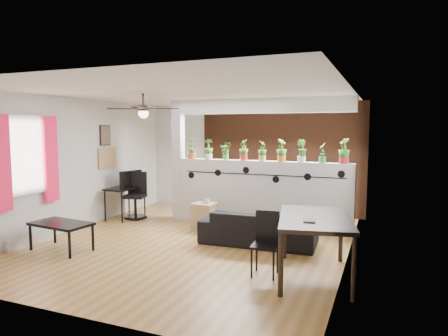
{
  "coord_description": "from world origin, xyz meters",
  "views": [
    {
      "loc": [
        3.08,
        -6.2,
        2.01
      ],
      "look_at": [
        0.33,
        0.6,
        1.27
      ],
      "focal_mm": 32.0,
      "sensor_mm": 36.0,
      "label": 1
    }
  ],
  "objects_px": {
    "sofa": "(258,228)",
    "folding_chair": "(266,237)",
    "potted_plant_4": "(262,150)",
    "dining_table": "(315,223)",
    "ceiling_fan": "(143,110)",
    "computer_desk": "(125,190)",
    "office_chair": "(136,198)",
    "potted_plant_6": "(302,150)",
    "potted_plant_7": "(322,152)",
    "potted_plant_3": "(244,149)",
    "cup": "(207,201)",
    "coffee_table": "(61,226)",
    "potted_plant_5": "(282,150)",
    "potted_plant_1": "(208,148)",
    "cube_shelf": "(204,216)",
    "potted_plant_2": "(226,150)",
    "potted_plant_0": "(192,147)",
    "potted_plant_8": "(344,150)"
  },
  "relations": [
    {
      "from": "dining_table",
      "to": "potted_plant_6",
      "type": "bearing_deg",
      "value": 105.45
    },
    {
      "from": "potted_plant_2",
      "to": "sofa",
      "type": "relative_size",
      "value": 0.19
    },
    {
      "from": "potted_plant_2",
      "to": "potted_plant_7",
      "type": "relative_size",
      "value": 0.96
    },
    {
      "from": "potted_plant_5",
      "to": "potted_plant_6",
      "type": "relative_size",
      "value": 1.0
    },
    {
      "from": "potted_plant_2",
      "to": "potted_plant_4",
      "type": "distance_m",
      "value": 0.79
    },
    {
      "from": "potted_plant_3",
      "to": "dining_table",
      "type": "distance_m",
      "value": 3.13
    },
    {
      "from": "potted_plant_2",
      "to": "potted_plant_5",
      "type": "relative_size",
      "value": 0.82
    },
    {
      "from": "potted_plant_7",
      "to": "coffee_table",
      "type": "relative_size",
      "value": 0.36
    },
    {
      "from": "potted_plant_7",
      "to": "office_chair",
      "type": "bearing_deg",
      "value": -175.68
    },
    {
      "from": "potted_plant_0",
      "to": "cube_shelf",
      "type": "distance_m",
      "value": 1.58
    },
    {
      "from": "potted_plant_2",
      "to": "cup",
      "type": "relative_size",
      "value": 3.04
    },
    {
      "from": "office_chair",
      "to": "dining_table",
      "type": "height_order",
      "value": "office_chair"
    },
    {
      "from": "cube_shelf",
      "to": "cup",
      "type": "height_order",
      "value": "cup"
    },
    {
      "from": "potted_plant_1",
      "to": "cube_shelf",
      "type": "bearing_deg",
      "value": -73.41
    },
    {
      "from": "potted_plant_2",
      "to": "potted_plant_3",
      "type": "xyz_separation_m",
      "value": [
        0.39,
        0.0,
        0.03
      ]
    },
    {
      "from": "office_chair",
      "to": "folding_chair",
      "type": "bearing_deg",
      "value": -31.31
    },
    {
      "from": "potted_plant_2",
      "to": "computer_desk",
      "type": "distance_m",
      "value": 2.47
    },
    {
      "from": "ceiling_fan",
      "to": "cup",
      "type": "height_order",
      "value": "ceiling_fan"
    },
    {
      "from": "potted_plant_5",
      "to": "potted_plant_2",
      "type": "bearing_deg",
      "value": -180.0
    },
    {
      "from": "ceiling_fan",
      "to": "computer_desk",
      "type": "distance_m",
      "value": 2.63
    },
    {
      "from": "potted_plant_1",
      "to": "dining_table",
      "type": "height_order",
      "value": "potted_plant_1"
    },
    {
      "from": "potted_plant_3",
      "to": "potted_plant_8",
      "type": "relative_size",
      "value": 0.9
    },
    {
      "from": "computer_desk",
      "to": "sofa",
      "type": "bearing_deg",
      "value": -13.63
    },
    {
      "from": "sofa",
      "to": "folding_chair",
      "type": "height_order",
      "value": "folding_chair"
    },
    {
      "from": "ceiling_fan",
      "to": "potted_plant_8",
      "type": "relative_size",
      "value": 2.52
    },
    {
      "from": "office_chair",
      "to": "coffee_table",
      "type": "distance_m",
      "value": 2.46
    },
    {
      "from": "potted_plant_0",
      "to": "office_chair",
      "type": "distance_m",
      "value": 1.72
    },
    {
      "from": "folding_chair",
      "to": "cup",
      "type": "bearing_deg",
      "value": 133.04
    },
    {
      "from": "potted_plant_3",
      "to": "folding_chair",
      "type": "distance_m",
      "value": 2.98
    },
    {
      "from": "potted_plant_1",
      "to": "coffee_table",
      "type": "relative_size",
      "value": 0.41
    },
    {
      "from": "potted_plant_7",
      "to": "potted_plant_5",
      "type": "bearing_deg",
      "value": -180.0
    },
    {
      "from": "potted_plant_7",
      "to": "potted_plant_0",
      "type": "bearing_deg",
      "value": -180.0
    },
    {
      "from": "coffee_table",
      "to": "computer_desk",
      "type": "bearing_deg",
      "value": 100.7
    },
    {
      "from": "potted_plant_3",
      "to": "cube_shelf",
      "type": "distance_m",
      "value": 1.57
    },
    {
      "from": "office_chair",
      "to": "coffee_table",
      "type": "relative_size",
      "value": 0.96
    },
    {
      "from": "potted_plant_4",
      "to": "folding_chair",
      "type": "xyz_separation_m",
      "value": [
        0.81,
        -2.51,
        -1.05
      ]
    },
    {
      "from": "potted_plant_1",
      "to": "cup",
      "type": "xyz_separation_m",
      "value": [
        0.24,
        -0.63,
        -1.0
      ]
    },
    {
      "from": "potted_plant_2",
      "to": "potted_plant_5",
      "type": "height_order",
      "value": "potted_plant_5"
    },
    {
      "from": "sofa",
      "to": "folding_chair",
      "type": "bearing_deg",
      "value": 108.91
    },
    {
      "from": "sofa",
      "to": "coffee_table",
      "type": "height_order",
      "value": "sofa"
    },
    {
      "from": "potted_plant_5",
      "to": "potted_plant_6",
      "type": "height_order",
      "value": "potted_plant_5"
    },
    {
      "from": "potted_plant_4",
      "to": "dining_table",
      "type": "bearing_deg",
      "value": -58.74
    },
    {
      "from": "potted_plant_0",
      "to": "sofa",
      "type": "xyz_separation_m",
      "value": [
        1.87,
        -1.19,
        -1.32
      ]
    },
    {
      "from": "dining_table",
      "to": "sofa",
      "type": "bearing_deg",
      "value": 134.0
    },
    {
      "from": "potted_plant_6",
      "to": "computer_desk",
      "type": "distance_m",
      "value": 3.97
    },
    {
      "from": "folding_chair",
      "to": "coffee_table",
      "type": "bearing_deg",
      "value": -175.92
    },
    {
      "from": "office_chair",
      "to": "ceiling_fan",
      "type": "bearing_deg",
      "value": -50.83
    },
    {
      "from": "potted_plant_0",
      "to": "cube_shelf",
      "type": "relative_size",
      "value": 0.89
    },
    {
      "from": "potted_plant_2",
      "to": "computer_desk",
      "type": "bearing_deg",
      "value": -170.43
    },
    {
      "from": "ceiling_fan",
      "to": "potted_plant_5",
      "type": "xyz_separation_m",
      "value": [
        2.0,
        1.8,
        -0.73
      ]
    }
  ]
}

